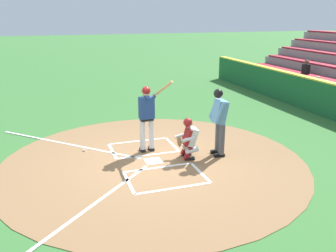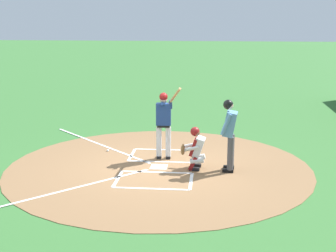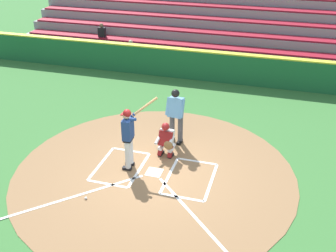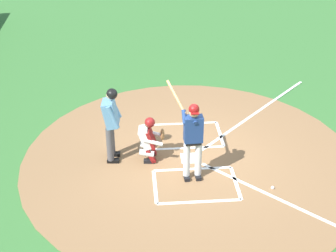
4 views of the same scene
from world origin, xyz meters
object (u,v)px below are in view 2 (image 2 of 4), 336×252
Objects in this scene: batter at (164,121)px; catcher at (195,147)px; baseball at (108,151)px; plate_umpire at (230,130)px.

batter is 1.32m from catcher.
baseball is (1.39, 2.62, -0.55)m from catcher.
catcher is at bearing -132.44° from batter.
plate_umpire is at bearing -112.55° from baseball.
plate_umpire is (-0.88, -1.77, -0.02)m from batter.
plate_umpire is at bearing -116.48° from batter.
catcher is at bearing -117.97° from baseball.
baseball is at bearing 62.03° from catcher.
plate_umpire reaches higher than baseball.
batter reaches higher than catcher.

